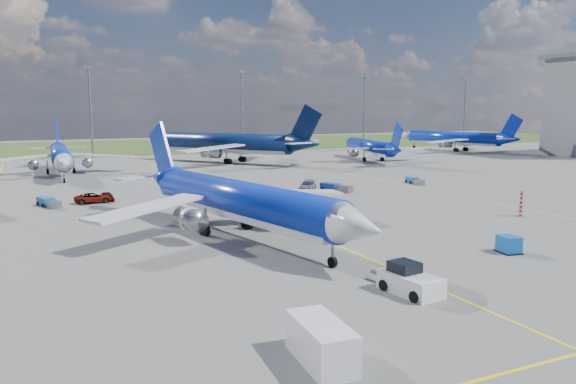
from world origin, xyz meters
name	(u,v)px	position (x,y,z in m)	size (l,w,h in m)	color
ground	(367,258)	(0.00, 0.00, 0.00)	(400.00, 400.00, 0.00)	#5B5B58
grass_strip	(112,147)	(0.00, 150.00, 0.00)	(400.00, 80.00, 0.01)	#2D4719
taxiway_lines	(249,206)	(0.17, 27.70, 0.01)	(60.25, 160.00, 0.02)	yellow
floodlight_masts	(171,107)	(10.00, 110.00, 12.56)	(202.20, 0.50, 22.70)	slate
warning_post	(521,203)	(26.00, 8.00, 1.50)	(0.50, 0.50, 3.00)	red
bg_jet_nnw	(62,175)	(-19.38, 73.91, 0.00)	(28.77, 37.76, 9.89)	#0D2DB9
bg_jet_n	(223,162)	(15.83, 84.55, 0.00)	(37.14, 48.75, 12.77)	#081943
bg_jet_ne	(370,160)	(49.03, 74.52, 0.00)	(27.25, 35.76, 9.37)	#0D2DB9
bg_jet_ene	(453,151)	(87.83, 89.94, 0.00)	(31.00, 40.69, 10.66)	#0D2DB9
main_airliner	(240,237)	(-6.80, 11.82, 0.00)	(30.31, 39.79, 10.42)	#0D2DB9
pushback_tug	(409,281)	(-2.29, -8.63, 0.83)	(2.81, 6.15, 2.05)	silver
uld_container	(509,244)	(12.03, -3.58, 0.72)	(1.44, 1.80, 1.44)	#0C51AD
service_van	(321,342)	(-12.61, -15.32, 1.02)	(2.04, 4.64, 2.04)	silver
service_car_a	(107,196)	(-15.60, 39.45, 0.59)	(1.39, 3.46, 1.18)	#999999
service_car_b	(93,198)	(-17.47, 38.40, 0.66)	(2.19, 4.74, 1.32)	#999999
service_car_c	(308,186)	(13.12, 36.62, 0.73)	(2.05, 5.05, 1.47)	#999999
baggage_tug_w	(335,188)	(16.46, 34.08, 0.55)	(3.32, 5.34, 1.17)	navy
baggage_tug_c	(49,203)	(-22.91, 37.88, 0.51)	(2.87, 4.99, 1.09)	#195C99
baggage_tug_e	(414,181)	(32.66, 36.17, 0.47)	(1.84, 4.58, 1.00)	#1B5CA7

